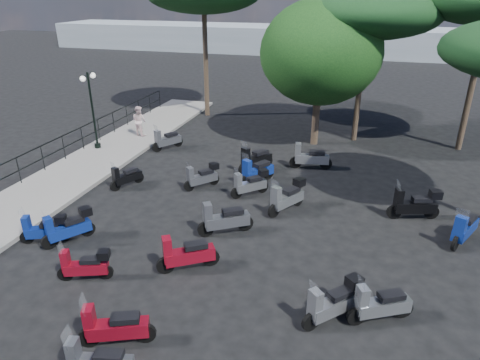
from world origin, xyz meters
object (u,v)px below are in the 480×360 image
(scooter_5, at_px, (167,140))
(scooter_29, at_px, (415,205))
(lamp_post_2, at_px, (92,106))
(pedestrian_far, at_px, (139,121))
(scooter_8, at_px, (85,266))
(scooter_28, at_px, (464,229))
(scooter_17, at_px, (257,172))
(scooter_27, at_px, (333,303))
(scooter_11, at_px, (255,160))
(scooter_2, at_px, (68,228))
(scooter_15, at_px, (186,254))
(scooter_23, at_px, (310,158))
(scooter_16, at_px, (250,184))
(scooter_3, at_px, (45,230))
(scooter_22, at_px, (287,197))
(scooter_10, at_px, (202,177))
(scooter_4, at_px, (126,177))
(scooter_9, at_px, (224,220))
(scooter_14, at_px, (114,328))
(scooter_21, at_px, (380,305))
(broadleaf_tree, at_px, (321,53))
(pine_0, at_px, (368,13))

(scooter_5, relative_size, scooter_29, 0.85)
(lamp_post_2, bearing_deg, pedestrian_far, 63.25)
(scooter_8, relative_size, scooter_28, 0.88)
(scooter_17, distance_m, scooter_27, 7.93)
(scooter_11, bearing_deg, scooter_2, 93.89)
(scooter_15, height_order, scooter_23, scooter_23)
(lamp_post_2, height_order, scooter_16, lamp_post_2)
(scooter_3, height_order, scooter_5, scooter_5)
(lamp_post_2, relative_size, scooter_22, 2.27)
(scooter_10, height_order, scooter_28, scooter_28)
(scooter_15, bearing_deg, scooter_2, 52.44)
(scooter_4, height_order, scooter_15, scooter_15)
(scooter_11, relative_size, scooter_29, 0.94)
(scooter_9, distance_m, scooter_14, 5.19)
(scooter_15, xyz_separation_m, scooter_16, (0.46, 5.03, -0.02))
(scooter_9, height_order, scooter_14, scooter_9)
(scooter_21, bearing_deg, scooter_14, 84.89)
(scooter_9, relative_size, scooter_14, 1.00)
(scooter_8, bearing_deg, scooter_16, -45.60)
(scooter_8, height_order, broadleaf_tree, broadleaf_tree)
(broadleaf_tree, bearing_deg, scooter_8, -108.98)
(scooter_3, distance_m, scooter_14, 5.28)
(scooter_16, height_order, scooter_27, scooter_27)
(scooter_11, xyz_separation_m, scooter_23, (2.21, 0.93, -0.01))
(pedestrian_far, bearing_deg, scooter_22, 164.52)
(pedestrian_far, xyz_separation_m, scooter_2, (2.82, -9.70, -0.43))
(scooter_16, relative_size, scooter_22, 0.79)
(pedestrian_far, xyz_separation_m, scooter_28, (14.47, -6.30, -0.44))
(scooter_11, distance_m, scooter_22, 3.75)
(scooter_15, xyz_separation_m, scooter_17, (0.42, 6.14, 0.01))
(scooter_27, bearing_deg, scooter_9, 4.52)
(scooter_8, xyz_separation_m, scooter_21, (7.54, 0.59, 0.02))
(scooter_4, bearing_deg, scooter_23, -122.21)
(scooter_10, bearing_deg, scooter_21, -179.77)
(scooter_3, height_order, scooter_23, scooter_23)
(lamp_post_2, relative_size, scooter_16, 2.86)
(pedestrian_far, height_order, scooter_2, pedestrian_far)
(scooter_2, distance_m, scooter_29, 11.28)
(scooter_27, bearing_deg, scooter_14, 68.91)
(scooter_5, bearing_deg, scooter_10, 164.39)
(scooter_3, xyz_separation_m, scooter_21, (9.85, -0.67, 0.02))
(scooter_27, bearing_deg, scooter_2, 35.49)
(pedestrian_far, height_order, scooter_14, pedestrian_far)
(scooter_3, height_order, scooter_22, scooter_22)
(scooter_22, xyz_separation_m, scooter_27, (2.06, -5.08, -0.02))
(scooter_10, bearing_deg, scooter_16, -142.67)
(lamp_post_2, distance_m, scooter_5, 3.76)
(pine_0, bearing_deg, pedestrian_far, -165.08)
(scooter_22, bearing_deg, scooter_5, -3.26)
(scooter_8, height_order, scooter_27, scooter_27)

